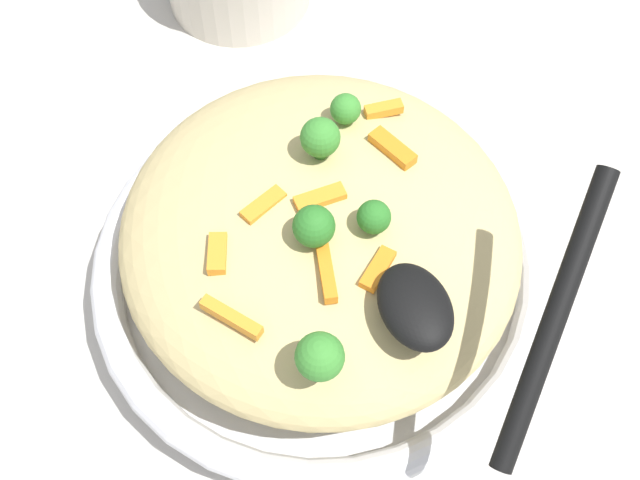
% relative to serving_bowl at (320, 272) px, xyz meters
% --- Properties ---
extents(ground_plane, '(2.40, 2.40, 0.00)m').
position_rel_serving_bowl_xyz_m(ground_plane, '(0.00, 0.00, -0.03)').
color(ground_plane, beige).
extents(serving_bowl, '(0.31, 0.31, 0.05)m').
position_rel_serving_bowl_xyz_m(serving_bowl, '(0.00, 0.00, 0.00)').
color(serving_bowl, silver).
rests_on(serving_bowl, ground_plane).
extents(pasta_mound, '(0.27, 0.26, 0.08)m').
position_rel_serving_bowl_xyz_m(pasta_mound, '(0.00, 0.00, 0.05)').
color(pasta_mound, '#D1BA7A').
rests_on(pasta_mound, serving_bowl).
extents(carrot_piece_0, '(0.02, 0.03, 0.01)m').
position_rel_serving_bowl_xyz_m(carrot_piece_0, '(-0.01, -0.03, 0.09)').
color(carrot_piece_0, orange).
rests_on(carrot_piece_0, pasta_mound).
extents(carrot_piece_1, '(0.04, 0.03, 0.01)m').
position_rel_serving_bowl_xyz_m(carrot_piece_1, '(0.06, -0.07, 0.09)').
color(carrot_piece_1, orange).
rests_on(carrot_piece_1, pasta_mound).
extents(carrot_piece_2, '(0.01, 0.03, 0.01)m').
position_rel_serving_bowl_xyz_m(carrot_piece_2, '(0.00, 0.00, 0.09)').
color(carrot_piece_2, orange).
rests_on(carrot_piece_2, pasta_mound).
extents(carrot_piece_3, '(0.04, 0.02, 0.01)m').
position_rel_serving_bowl_xyz_m(carrot_piece_3, '(-0.02, 0.06, 0.09)').
color(carrot_piece_3, orange).
rests_on(carrot_piece_3, pasta_mound).
extents(carrot_piece_4, '(0.01, 0.03, 0.01)m').
position_rel_serving_bowl_xyz_m(carrot_piece_4, '(-0.06, 0.06, 0.09)').
color(carrot_piece_4, orange).
rests_on(carrot_piece_4, pasta_mound).
extents(carrot_piece_5, '(0.03, 0.02, 0.01)m').
position_rel_serving_bowl_xyz_m(carrot_piece_5, '(0.01, -0.07, 0.09)').
color(carrot_piece_5, orange).
rests_on(carrot_piece_5, pasta_mound).
extents(carrot_piece_6, '(0.04, 0.01, 0.01)m').
position_rel_serving_bowl_xyz_m(carrot_piece_6, '(0.05, -0.01, 0.09)').
color(carrot_piece_6, orange).
rests_on(carrot_piece_6, pasta_mound).
extents(carrot_piece_7, '(0.03, 0.03, 0.01)m').
position_rel_serving_bowl_xyz_m(carrot_piece_7, '(0.06, 0.02, 0.09)').
color(carrot_piece_7, orange).
rests_on(carrot_piece_7, pasta_mound).
extents(broccoli_floret_0, '(0.03, 0.03, 0.03)m').
position_rel_serving_bowl_xyz_m(broccoli_floret_0, '(-0.03, 0.01, 0.11)').
color(broccoli_floret_0, '#377928').
rests_on(broccoli_floret_0, pasta_mound).
extents(broccoli_floret_1, '(0.02, 0.02, 0.02)m').
position_rel_serving_bowl_xyz_m(broccoli_floret_1, '(-0.06, 0.04, 0.10)').
color(broccoli_floret_1, '#377928').
rests_on(broccoli_floret_1, pasta_mound).
extents(broccoli_floret_2, '(0.03, 0.03, 0.03)m').
position_rel_serving_bowl_xyz_m(broccoli_floret_2, '(0.02, -0.01, 0.10)').
color(broccoli_floret_2, '#296820').
rests_on(broccoli_floret_2, pasta_mound).
extents(broccoli_floret_3, '(0.02, 0.02, 0.02)m').
position_rel_serving_bowl_xyz_m(broccoli_floret_3, '(0.03, 0.02, 0.10)').
color(broccoli_floret_3, '#296820').
rests_on(broccoli_floret_3, pasta_mound).
extents(broccoli_floret_4, '(0.03, 0.03, 0.03)m').
position_rel_serving_bowl_xyz_m(broccoli_floret_4, '(0.10, -0.04, 0.10)').
color(broccoli_floret_4, '#377928').
rests_on(broccoli_floret_4, pasta_mound).
extents(serving_spoon, '(0.13, 0.12, 0.09)m').
position_rel_serving_bowl_xyz_m(serving_spoon, '(0.11, 0.04, 0.11)').
color(serving_spoon, black).
rests_on(serving_spoon, pasta_mound).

